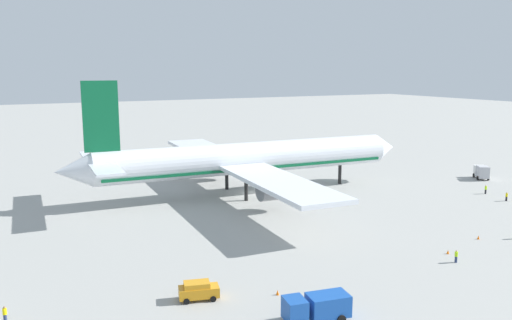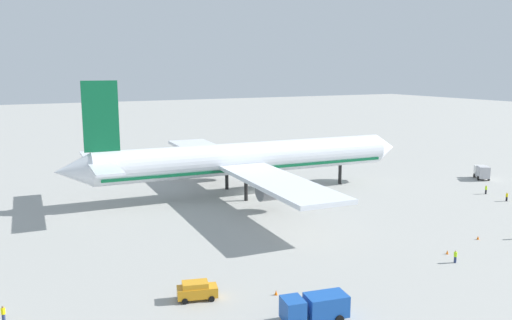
{
  "view_description": "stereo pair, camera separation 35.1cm",
  "coord_description": "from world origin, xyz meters",
  "px_view_note": "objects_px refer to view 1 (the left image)",
  "views": [
    {
      "loc": [
        -44.6,
        -89.23,
        24.23
      ],
      "look_at": [
        1.98,
        1.31,
        6.27
      ],
      "focal_mm": 36.56,
      "sensor_mm": 36.0,
      "label": 1
    },
    {
      "loc": [
        -44.29,
        -89.39,
        24.23
      ],
      "look_at": [
        1.98,
        1.31,
        6.27
      ],
      "focal_mm": 36.56,
      "sensor_mm": 36.0,
      "label": 2
    }
  ],
  "objects_px": {
    "ground_worker_4": "(5,314)",
    "traffic_cone_3": "(343,162)",
    "service_truck_3": "(317,307)",
    "ground_worker_0": "(507,197)",
    "airliner": "(243,159)",
    "ground_worker_5": "(456,256)",
    "traffic_cone_0": "(478,237)",
    "ground_worker_2": "(486,189)",
    "traffic_cone_4": "(448,252)",
    "traffic_cone_1": "(278,292)",
    "service_van": "(198,290)",
    "traffic_cone_2": "(101,167)",
    "service_truck_0": "(481,172)"
  },
  "relations": [
    {
      "from": "ground_worker_4",
      "to": "traffic_cone_3",
      "type": "distance_m",
      "value": 97.76
    },
    {
      "from": "service_truck_3",
      "to": "ground_worker_0",
      "type": "bearing_deg",
      "value": 21.74
    },
    {
      "from": "airliner",
      "to": "ground_worker_5",
      "type": "height_order",
      "value": "airliner"
    },
    {
      "from": "airliner",
      "to": "traffic_cone_0",
      "type": "relative_size",
      "value": 128.09
    },
    {
      "from": "ground_worker_2",
      "to": "traffic_cone_0",
      "type": "relative_size",
      "value": 3.17
    },
    {
      "from": "ground_worker_0",
      "to": "ground_worker_2",
      "type": "bearing_deg",
      "value": 77.15
    },
    {
      "from": "ground_worker_4",
      "to": "traffic_cone_0",
      "type": "relative_size",
      "value": 2.97
    },
    {
      "from": "ground_worker_2",
      "to": "traffic_cone_4",
      "type": "distance_m",
      "value": 38.77
    },
    {
      "from": "ground_worker_0",
      "to": "traffic_cone_3",
      "type": "distance_m",
      "value": 45.83
    },
    {
      "from": "traffic_cone_0",
      "to": "traffic_cone_1",
      "type": "bearing_deg",
      "value": -175.01
    },
    {
      "from": "ground_worker_2",
      "to": "traffic_cone_3",
      "type": "xyz_separation_m",
      "value": [
        -4.66,
        40.08,
        -0.61
      ]
    },
    {
      "from": "ground_worker_2",
      "to": "traffic_cone_3",
      "type": "height_order",
      "value": "ground_worker_2"
    },
    {
      "from": "traffic_cone_1",
      "to": "traffic_cone_0",
      "type": "bearing_deg",
      "value": 4.99
    },
    {
      "from": "service_truck_3",
      "to": "traffic_cone_3",
      "type": "xyz_separation_m",
      "value": [
        53.92,
        68.54,
        -1.22
      ]
    },
    {
      "from": "service_van",
      "to": "traffic_cone_2",
      "type": "xyz_separation_m",
      "value": [
        5.18,
        79.85,
        -0.76
      ]
    },
    {
      "from": "ground_worker_5",
      "to": "traffic_cone_4",
      "type": "relative_size",
      "value": 2.96
    },
    {
      "from": "ground_worker_5",
      "to": "traffic_cone_4",
      "type": "height_order",
      "value": "ground_worker_5"
    },
    {
      "from": "airliner",
      "to": "traffic_cone_0",
      "type": "bearing_deg",
      "value": -65.85
    },
    {
      "from": "traffic_cone_4",
      "to": "airliner",
      "type": "bearing_deg",
      "value": 102.52
    },
    {
      "from": "service_truck_3",
      "to": "ground_worker_2",
      "type": "relative_size",
      "value": 3.88
    },
    {
      "from": "traffic_cone_0",
      "to": "traffic_cone_3",
      "type": "distance_m",
      "value": 61.73
    },
    {
      "from": "ground_worker_5",
      "to": "traffic_cone_2",
      "type": "relative_size",
      "value": 2.96
    },
    {
      "from": "service_truck_0",
      "to": "traffic_cone_2",
      "type": "distance_m",
      "value": 88.93
    },
    {
      "from": "airliner",
      "to": "traffic_cone_4",
      "type": "height_order",
      "value": "airliner"
    },
    {
      "from": "ground_worker_2",
      "to": "traffic_cone_0",
      "type": "distance_m",
      "value": 30.39
    },
    {
      "from": "ground_worker_4",
      "to": "traffic_cone_0",
      "type": "height_order",
      "value": "ground_worker_4"
    },
    {
      "from": "service_truck_0",
      "to": "traffic_cone_2",
      "type": "bearing_deg",
      "value": 144.94
    },
    {
      "from": "service_truck_0",
      "to": "service_truck_3",
      "type": "distance_m",
      "value": 79.45
    },
    {
      "from": "traffic_cone_3",
      "to": "airliner",
      "type": "bearing_deg",
      "value": -153.91
    },
    {
      "from": "ground_worker_2",
      "to": "ground_worker_4",
      "type": "bearing_deg",
      "value": -170.14
    },
    {
      "from": "ground_worker_0",
      "to": "traffic_cone_4",
      "type": "xyz_separation_m",
      "value": [
        -31.4,
        -15.23,
        -0.56
      ]
    },
    {
      "from": "ground_worker_4",
      "to": "traffic_cone_3",
      "type": "bearing_deg",
      "value": 34.2
    },
    {
      "from": "ground_worker_4",
      "to": "ground_worker_5",
      "type": "xyz_separation_m",
      "value": [
        51.29,
        -8.69,
        -0.0
      ]
    },
    {
      "from": "service_van",
      "to": "traffic_cone_1",
      "type": "xyz_separation_m",
      "value": [
        8.03,
        -2.87,
        -0.76
      ]
    },
    {
      "from": "traffic_cone_1",
      "to": "traffic_cone_2",
      "type": "bearing_deg",
      "value": 91.98
    },
    {
      "from": "traffic_cone_2",
      "to": "traffic_cone_3",
      "type": "distance_m",
      "value": 60.99
    },
    {
      "from": "airliner",
      "to": "traffic_cone_2",
      "type": "height_order",
      "value": "airliner"
    },
    {
      "from": "ground_worker_5",
      "to": "traffic_cone_1",
      "type": "bearing_deg",
      "value": 175.41
    },
    {
      "from": "ground_worker_5",
      "to": "traffic_cone_2",
      "type": "distance_m",
      "value": 89.12
    },
    {
      "from": "traffic_cone_2",
      "to": "traffic_cone_4",
      "type": "xyz_separation_m",
      "value": [
        29.2,
        -82.01,
        0.0
      ]
    },
    {
      "from": "service_truck_3",
      "to": "traffic_cone_3",
      "type": "distance_m",
      "value": 87.22
    },
    {
      "from": "ground_worker_4",
      "to": "traffic_cone_2",
      "type": "height_order",
      "value": "ground_worker_4"
    },
    {
      "from": "traffic_cone_2",
      "to": "ground_worker_5",
      "type": "bearing_deg",
      "value": -71.92
    },
    {
      "from": "ground_worker_0",
      "to": "ground_worker_5",
      "type": "xyz_separation_m",
      "value": [
        -32.94,
        -17.93,
        -0.02
      ]
    },
    {
      "from": "traffic_cone_1",
      "to": "traffic_cone_2",
      "type": "height_order",
      "value": "same"
    },
    {
      "from": "ground_worker_0",
      "to": "traffic_cone_0",
      "type": "bearing_deg",
      "value": -150.54
    },
    {
      "from": "service_truck_3",
      "to": "traffic_cone_4",
      "type": "bearing_deg",
      "value": 16.39
    },
    {
      "from": "traffic_cone_2",
      "to": "service_truck_3",
      "type": "bearing_deg",
      "value": -87.89
    },
    {
      "from": "traffic_cone_4",
      "to": "traffic_cone_0",
      "type": "bearing_deg",
      "value": 15.25
    },
    {
      "from": "ground_worker_0",
      "to": "traffic_cone_3",
      "type": "relative_size",
      "value": 3.01
    }
  ]
}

